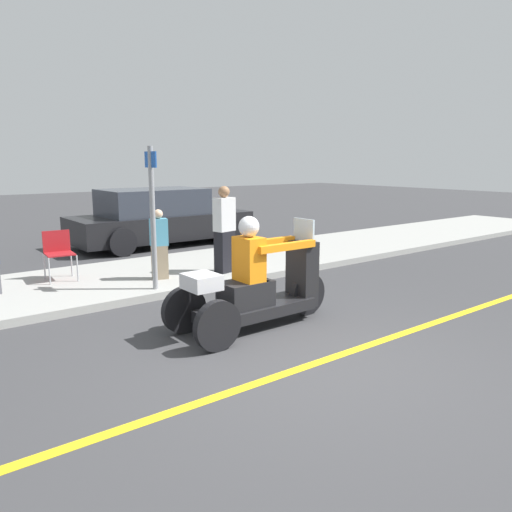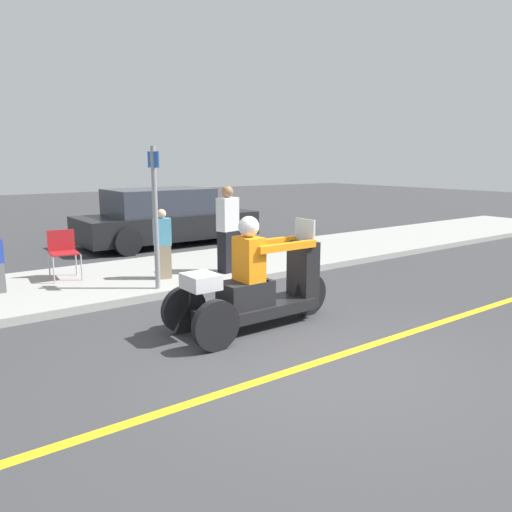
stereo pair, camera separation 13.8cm
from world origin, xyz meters
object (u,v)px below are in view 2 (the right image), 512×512
at_px(folding_chair_curbside, 63,249).
at_px(street_sign, 155,213).
at_px(spectator_with_child, 163,245).
at_px(motorcycle_trike, 257,289).
at_px(spectator_far_back, 228,231).
at_px(parked_car_lot_far, 165,218).

height_order(folding_chair_curbside, street_sign, street_sign).
bearing_deg(spectator_with_child, motorcycle_trike, -90.25).
height_order(spectator_far_back, folding_chair_curbside, spectator_far_back).
height_order(spectator_far_back, street_sign, street_sign).
bearing_deg(parked_car_lot_far, motorcycle_trike, -106.52).
relative_size(spectator_with_child, street_sign, 0.54).
bearing_deg(folding_chair_curbside, spectator_far_back, -26.53).
bearing_deg(spectator_far_back, folding_chair_curbside, 153.47).
relative_size(spectator_with_child, parked_car_lot_far, 0.27).
height_order(parked_car_lot_far, street_sign, street_sign).
bearing_deg(parked_car_lot_far, spectator_with_child, -116.75).
height_order(spectator_with_child, parked_car_lot_far, parked_car_lot_far).
xyz_separation_m(spectator_far_back, street_sign, (-1.54, -0.32, 0.45)).
distance_m(motorcycle_trike, spectator_with_child, 2.71).
height_order(motorcycle_trike, street_sign, street_sign).
bearing_deg(motorcycle_trike, street_sign, 99.53).
relative_size(motorcycle_trike, folding_chair_curbside, 2.82).
bearing_deg(spectator_far_back, motorcycle_trike, -115.55).
height_order(spectator_far_back, parked_car_lot_far, spectator_far_back).
distance_m(folding_chair_curbside, street_sign, 1.99).
xyz_separation_m(motorcycle_trike, street_sign, (-0.36, 2.14, 0.81)).
height_order(spectator_far_back, spectator_with_child, spectator_far_back).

